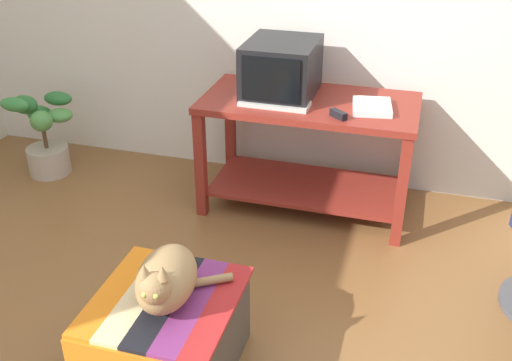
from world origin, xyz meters
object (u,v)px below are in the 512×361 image
desk (308,136)px  potted_plant (45,136)px  tv_monitor (281,69)px  book (372,107)px  stapler (338,114)px  cat (166,279)px  ottoman_with_blanket (168,334)px  keyboard (274,104)px

desk → potted_plant: desk is taller
tv_monitor → book: size_ratio=1.91×
book → stapler: 0.24m
tv_monitor → potted_plant: size_ratio=0.83×
tv_monitor → cat: 1.61m
tv_monitor → cat: (-0.07, -1.57, -0.38)m
tv_monitor → potted_plant: tv_monitor is taller
book → ottoman_with_blanket: bearing=-122.2°
cat → book: bearing=60.2°
keyboard → book: 0.55m
desk → cat: desk is taller
keyboard → cat: size_ratio=0.97×
keyboard → ottoman_with_blanket: size_ratio=0.65×
tv_monitor → cat: tv_monitor is taller
keyboard → potted_plant: size_ratio=0.68×
book → potted_plant: 2.23m
desk → ottoman_with_blanket: size_ratio=2.04×
desk → stapler: bearing=-47.4°
ottoman_with_blanket → stapler: bearing=69.7°
book → ottoman_with_blanket: (-0.64, -1.46, -0.54)m
desk → ottoman_with_blanket: bearing=-100.1°
keyboard → desk: bearing=40.3°
tv_monitor → keyboard: bearing=-86.8°
tv_monitor → keyboard: 0.24m
book → tv_monitor: bearing=161.8°
desk → keyboard: keyboard is taller
tv_monitor → book: (0.55, -0.09, -0.14)m
ottoman_with_blanket → potted_plant: bearing=136.7°
keyboard → cat: (-0.08, -1.38, -0.23)m
stapler → desk: bearing=83.0°
desk → potted_plant: bearing=-177.9°
book → potted_plant: book is taller
desk → keyboard: 0.33m
tv_monitor → book: tv_monitor is taller
desk → keyboard: bearing=-140.3°
potted_plant → book: bearing=0.3°
keyboard → potted_plant: (-1.64, 0.08, -0.44)m
tv_monitor → keyboard: size_ratio=1.22×
tv_monitor → book: bearing=-9.4°
desk → potted_plant: size_ratio=2.14×
tv_monitor → ottoman_with_blanket: (-0.09, -1.56, -0.68)m
desk → book: (0.37, -0.05, 0.24)m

